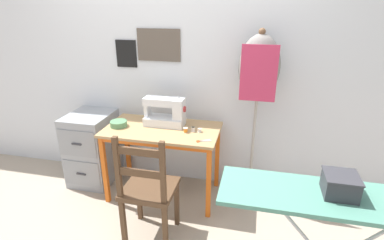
# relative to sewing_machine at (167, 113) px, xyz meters

# --- Properties ---
(ground_plane) EXTENTS (14.00, 14.00, 0.00)m
(ground_plane) POSITION_rel_sewing_machine_xyz_m (-0.02, -0.38, -0.84)
(ground_plane) COLOR tan
(wall_back) EXTENTS (10.00, 0.07, 2.55)m
(wall_back) POSITION_rel_sewing_machine_xyz_m (-0.02, 0.27, 0.44)
(wall_back) COLOR silver
(wall_back) RESTS_ON ground_plane
(sewing_table) EXTENTS (1.06, 0.58, 0.71)m
(sewing_table) POSITION_rel_sewing_machine_xyz_m (-0.02, -0.10, -0.22)
(sewing_table) COLOR tan
(sewing_table) RESTS_ON ground_plane
(sewing_machine) EXTENTS (0.39, 0.18, 0.29)m
(sewing_machine) POSITION_rel_sewing_machine_xyz_m (0.00, 0.00, 0.00)
(sewing_machine) COLOR white
(sewing_machine) RESTS_ON sewing_table
(fabric_bowl) EXTENTS (0.16, 0.16, 0.05)m
(fabric_bowl) POSITION_rel_sewing_machine_xyz_m (-0.44, -0.13, -0.10)
(fabric_bowl) COLOR #56895B
(fabric_bowl) RESTS_ON sewing_table
(scissors) EXTENTS (0.13, 0.08, 0.01)m
(scissors) POSITION_rel_sewing_machine_xyz_m (0.39, -0.28, -0.12)
(scissors) COLOR silver
(scissors) RESTS_ON sewing_table
(thread_spool_near_machine) EXTENTS (0.04, 0.04, 0.04)m
(thread_spool_near_machine) POSITION_rel_sewing_machine_xyz_m (0.22, -0.13, -0.10)
(thread_spool_near_machine) COLOR orange
(thread_spool_near_machine) RESTS_ON sewing_table
(thread_spool_mid_table) EXTENTS (0.04, 0.04, 0.04)m
(thread_spool_mid_table) POSITION_rel_sewing_machine_xyz_m (0.28, -0.09, -0.10)
(thread_spool_mid_table) COLOR silver
(thread_spool_mid_table) RESTS_ON sewing_table
(thread_spool_far_edge) EXTENTS (0.04, 0.04, 0.03)m
(thread_spool_far_edge) POSITION_rel_sewing_machine_xyz_m (0.34, -0.09, -0.11)
(thread_spool_far_edge) COLOR silver
(thread_spool_far_edge) RESTS_ON sewing_table
(wooden_chair) EXTENTS (0.40, 0.38, 0.94)m
(wooden_chair) POSITION_rel_sewing_machine_xyz_m (0.06, -0.69, -0.39)
(wooden_chair) COLOR #513823
(wooden_chair) RESTS_ON ground_plane
(filing_cabinet) EXTENTS (0.42, 0.52, 0.75)m
(filing_cabinet) POSITION_rel_sewing_machine_xyz_m (-0.83, 0.00, -0.46)
(filing_cabinet) COLOR #93999E
(filing_cabinet) RESTS_ON ground_plane
(dress_form) EXTENTS (0.36, 0.32, 1.61)m
(dress_form) POSITION_rel_sewing_machine_xyz_m (0.81, 0.11, 0.36)
(dress_form) COLOR #846647
(dress_form) RESTS_ON ground_plane
(ironing_board) EXTENTS (1.24, 0.36, 0.88)m
(ironing_board) POSITION_rel_sewing_machine_xyz_m (1.28, -1.09, -0.01)
(ironing_board) COLOR #518E7A
(ironing_board) RESTS_ON ground_plane
(storage_box) EXTENTS (0.17, 0.17, 0.12)m
(storage_box) POSITION_rel_sewing_machine_xyz_m (1.27, -1.07, 0.09)
(storage_box) COLOR #333338
(storage_box) RESTS_ON ironing_board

